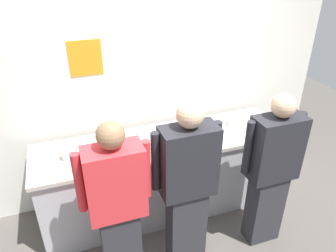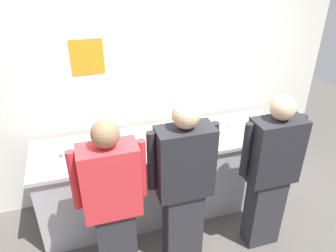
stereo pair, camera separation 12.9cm
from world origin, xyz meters
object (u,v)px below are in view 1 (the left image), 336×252
object	(u,v)px
mixing_bowl_steel	(94,151)
squeeze_bottle_primary	(116,154)
chef_near_left	(117,205)
chefs_knife	(115,141)
plate_stack_rear	(238,123)
ramekin_orange_sauce	(220,121)
ramekin_green_sauce	(197,136)
squeeze_bottle_secondary	(207,136)
deli_cup	(66,155)
plate_stack_front	(211,128)
sheet_tray	(151,140)
chef_far_right	(271,169)
chef_center	(187,185)

from	to	relation	value
mixing_bowl_steel	squeeze_bottle_primary	xyz separation A→B (m)	(0.18, -0.17, 0.03)
chef_near_left	chefs_knife	world-z (taller)	chef_near_left
plate_stack_rear	ramekin_orange_sauce	bearing A→B (deg)	146.18
mixing_bowl_steel	ramekin_green_sauce	distance (m)	1.05
squeeze_bottle_primary	chefs_knife	distance (m)	0.37
squeeze_bottle_secondary	chefs_knife	bearing A→B (deg)	158.13
ramekin_orange_sauce	deli_cup	size ratio (longest dim) A/B	0.87
squeeze_bottle_primary	squeeze_bottle_secondary	bearing A→B (deg)	0.45
mixing_bowl_steel	squeeze_bottle_primary	size ratio (longest dim) A/B	1.90
chef_near_left	chefs_knife	size ratio (longest dim) A/B	5.79
plate_stack_front	plate_stack_rear	size ratio (longest dim) A/B	1.12
plate_stack_rear	sheet_tray	bearing A→B (deg)	-179.80
sheet_tray	chef_far_right	bearing A→B (deg)	-38.82
chef_center	mixing_bowl_steel	xyz separation A→B (m)	(-0.68, 0.64, 0.09)
plate_stack_rear	ramekin_orange_sauce	xyz separation A→B (m)	(-0.16, 0.11, -0.01)
chef_center	chef_far_right	xyz separation A→B (m)	(0.82, -0.03, -0.02)
chef_near_left	chef_far_right	size ratio (longest dim) A/B	1.00
deli_cup	chefs_knife	distance (m)	0.50
mixing_bowl_steel	squeeze_bottle_primary	world-z (taller)	squeeze_bottle_primary
chef_far_right	ramekin_orange_sauce	size ratio (longest dim) A/B	18.81
chef_far_right	chef_center	bearing A→B (deg)	178.04
plate_stack_rear	squeeze_bottle_primary	size ratio (longest dim) A/B	1.22
squeeze_bottle_primary	chefs_knife	size ratio (longest dim) A/B	0.65
chef_near_left	plate_stack_front	bearing A→B (deg)	32.27
chef_near_left	plate_stack_front	distance (m)	1.39
sheet_tray	squeeze_bottle_secondary	distance (m)	0.57
plate_stack_rear	chefs_knife	world-z (taller)	plate_stack_rear
chef_far_right	chefs_knife	distance (m)	1.54
squeeze_bottle_primary	ramekin_green_sauce	distance (m)	0.88
plate_stack_front	chefs_knife	bearing A→B (deg)	174.07
squeeze_bottle_primary	chef_center	bearing A→B (deg)	-42.94
squeeze_bottle_primary	deli_cup	size ratio (longest dim) A/B	1.84
ramekin_orange_sauce	mixing_bowl_steel	bearing A→B (deg)	-172.42
ramekin_orange_sauce	ramekin_green_sauce	world-z (taller)	ramekin_orange_sauce
sheet_tray	squeeze_bottle_secondary	size ratio (longest dim) A/B	2.16
plate_stack_front	plate_stack_rear	distance (m)	0.32
chef_far_right	sheet_tray	size ratio (longest dim) A/B	3.88
chef_near_left	squeeze_bottle_secondary	distance (m)	1.14
squeeze_bottle_secondary	ramekin_orange_sauce	xyz separation A→B (m)	(0.33, 0.35, -0.07)
sheet_tray	squeeze_bottle_primary	world-z (taller)	squeeze_bottle_primary
chef_near_left	deli_cup	world-z (taller)	chef_near_left
plate_stack_rear	sheet_tray	distance (m)	1.00
chef_center	sheet_tray	size ratio (longest dim) A/B	3.99
sheet_tray	squeeze_bottle_primary	bearing A→B (deg)	-148.38
plate_stack_front	squeeze_bottle_secondary	distance (m)	0.30
chef_far_right	plate_stack_rear	size ratio (longest dim) A/B	7.34
chef_far_right	deli_cup	distance (m)	1.90
plate_stack_rear	ramekin_orange_sauce	distance (m)	0.19
chef_near_left	squeeze_bottle_secondary	size ratio (longest dim) A/B	8.36
ramekin_orange_sauce	deli_cup	bearing A→B (deg)	-174.67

